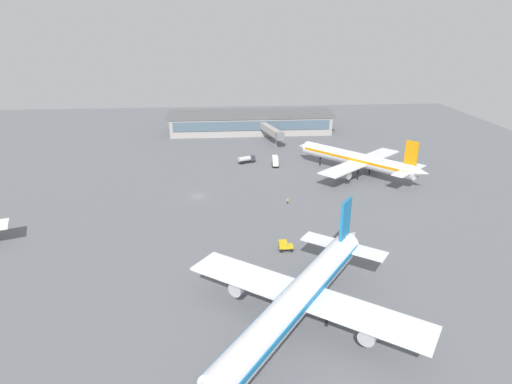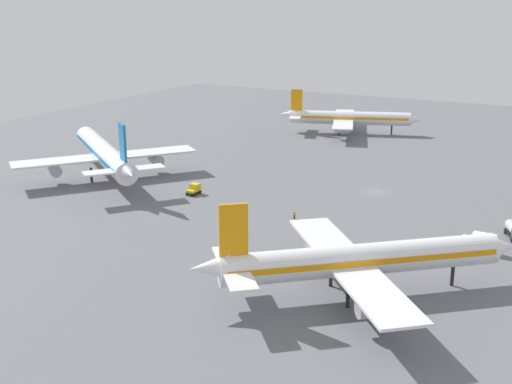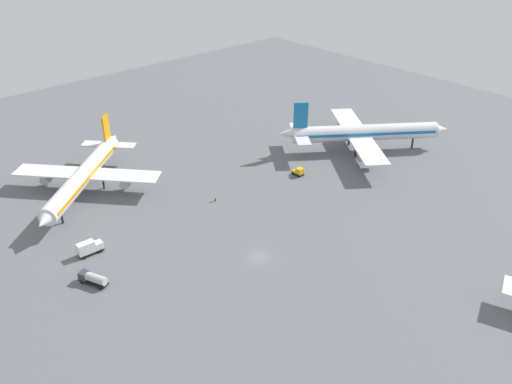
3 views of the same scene
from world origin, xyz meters
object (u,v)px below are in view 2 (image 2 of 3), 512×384
at_px(catering_truck, 479,242).
at_px(airplane_at_gate, 358,260).
at_px(airplane_taxiing, 348,118).
at_px(baggage_tug, 194,189).
at_px(airplane_distant, 104,153).
at_px(ground_crew_worker, 294,215).

bearing_deg(catering_truck, airplane_at_gate, 67.78).
xyz_separation_m(airplane_at_gate, airplane_taxiing, (111.76, 44.52, -0.46)).
xyz_separation_m(baggage_tug, catering_truck, (-5.36, -61.43, 0.54)).
bearing_deg(baggage_tug, airplane_taxiing, -3.97).
relative_size(airplane_distant, ground_crew_worker, 27.32).
xyz_separation_m(airplane_at_gate, airplane_distant, (32.91, 75.84, 0.49)).
xyz_separation_m(airplane_distant, ground_crew_worker, (-6.27, -53.12, -5.09)).
bearing_deg(airplane_taxiing, airplane_distant, -131.65).
bearing_deg(airplane_distant, airplane_at_gate, -166.84).
height_order(airplane_at_gate, airplane_distant, airplane_distant).
relative_size(airplane_taxiing, airplane_distant, 0.95).
bearing_deg(ground_crew_worker, airplane_taxiing, 165.58).
bearing_deg(baggage_tug, catering_truck, -95.60).
bearing_deg(catering_truck, baggage_tug, -2.05).
distance_m(baggage_tug, catering_truck, 61.67).
xyz_separation_m(baggage_tug, ground_crew_worker, (-4.66, -26.53, -0.31)).
height_order(airplane_distant, baggage_tug, airplane_distant).
bearing_deg(airplane_taxiing, baggage_tug, -113.35).
bearing_deg(airplane_taxiing, airplane_at_gate, -88.27).
distance_m(airplane_distant, catering_truck, 88.40).
relative_size(airplane_at_gate, airplane_distant, 0.88).
bearing_deg(catering_truck, ground_crew_worker, 1.77).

